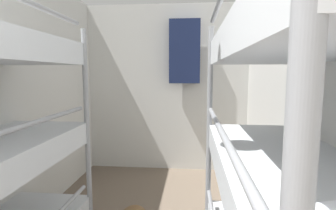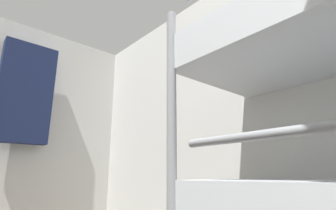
# 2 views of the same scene
# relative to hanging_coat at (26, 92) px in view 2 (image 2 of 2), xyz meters

# --- Properties ---
(wall_right) EXTENTS (0.06, 4.26, 2.48)m
(wall_right) POSITION_rel_hanging_coat_xyz_m (0.96, -1.95, -0.54)
(wall_right) COLOR silver
(wall_right) RESTS_ON ground_plane
(hanging_coat) EXTENTS (0.44, 0.12, 0.90)m
(hanging_coat) POSITION_rel_hanging_coat_xyz_m (0.00, 0.00, 0.00)
(hanging_coat) COLOR #192347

